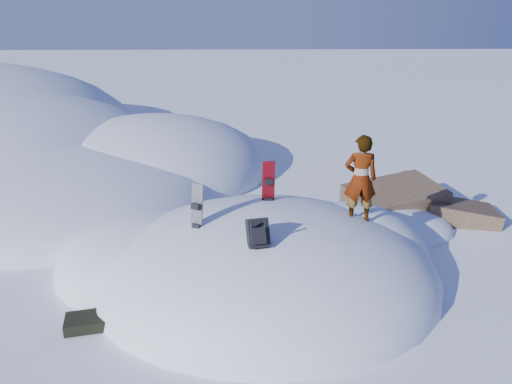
{
  "coord_description": "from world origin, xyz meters",
  "views": [
    {
      "loc": [
        -0.49,
        -8.9,
        5.21
      ],
      "look_at": [
        -0.2,
        0.3,
        1.81
      ],
      "focal_mm": 35.0,
      "sensor_mm": 36.0,
      "label": 1
    }
  ],
  "objects_px": {
    "snowboard_dark": "(196,218)",
    "snowboard_red": "(268,193)",
    "backpack": "(258,233)",
    "person": "(360,179)"
  },
  "relations": [
    {
      "from": "snowboard_dark",
      "to": "snowboard_red",
      "type": "bearing_deg",
      "value": 71.75
    },
    {
      "from": "snowboard_red",
      "to": "backpack",
      "type": "xyz_separation_m",
      "value": [
        -0.28,
        -1.97,
        -0.01
      ]
    },
    {
      "from": "backpack",
      "to": "person",
      "type": "bearing_deg",
      "value": 22.6
    },
    {
      "from": "snowboard_red",
      "to": "backpack",
      "type": "distance_m",
      "value": 1.99
    },
    {
      "from": "snowboard_red",
      "to": "person",
      "type": "bearing_deg",
      "value": -24.1
    },
    {
      "from": "person",
      "to": "backpack",
      "type": "bearing_deg",
      "value": 38.44
    },
    {
      "from": "snowboard_dark",
      "to": "backpack",
      "type": "relative_size",
      "value": 2.24
    },
    {
      "from": "snowboard_red",
      "to": "snowboard_dark",
      "type": "bearing_deg",
      "value": -147.43
    },
    {
      "from": "snowboard_red",
      "to": "snowboard_dark",
      "type": "distance_m",
      "value": 1.81
    },
    {
      "from": "backpack",
      "to": "person",
      "type": "xyz_separation_m",
      "value": [
        2.06,
        1.41,
        0.48
      ]
    }
  ]
}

